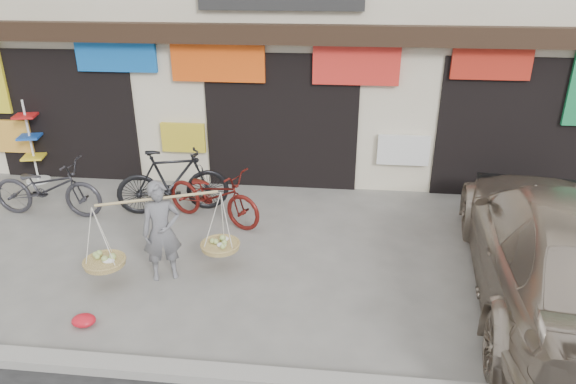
# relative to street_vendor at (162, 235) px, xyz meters

# --- Properties ---
(ground) EXTENTS (70.00, 70.00, 0.00)m
(ground) POSITION_rel_street_vendor_xyz_m (1.27, 0.08, -0.68)
(ground) COLOR slate
(ground) RESTS_ON ground
(kerb) EXTENTS (70.00, 0.25, 0.12)m
(kerb) POSITION_rel_street_vendor_xyz_m (1.27, -1.92, -0.62)
(kerb) COLOR gray
(kerb) RESTS_ON ground
(shophouse_block) EXTENTS (14.00, 6.32, 7.00)m
(shophouse_block) POSITION_rel_street_vendor_xyz_m (1.27, 6.50, 2.77)
(shophouse_block) COLOR beige
(shophouse_block) RESTS_ON ground
(street_vendor) EXTENTS (2.06, 1.20, 1.50)m
(street_vendor) POSITION_rel_street_vendor_xyz_m (0.00, 0.00, 0.00)
(street_vendor) COLOR slate
(street_vendor) RESTS_ON ground
(bike_0) EXTENTS (2.03, 0.72, 1.07)m
(bike_0) POSITION_rel_street_vendor_xyz_m (-2.76, 1.77, -0.15)
(bike_0) COLOR #2D2D32
(bike_0) RESTS_ON ground
(bike_1) EXTENTS (2.09, 1.13, 1.21)m
(bike_1) POSITION_rel_street_vendor_xyz_m (-0.55, 2.15, -0.08)
(bike_1) COLOR black
(bike_1) RESTS_ON ground
(bike_2) EXTENTS (2.04, 1.38, 1.01)m
(bike_2) POSITION_rel_street_vendor_xyz_m (0.27, 1.84, -0.18)
(bike_2) COLOR #55120E
(bike_2) RESTS_ON ground
(suv) EXTENTS (2.99, 5.93, 1.65)m
(suv) POSITION_rel_street_vendor_xyz_m (5.44, -0.04, 0.14)
(suv) COLOR #A79887
(suv) RESTS_ON ground
(display_rack) EXTENTS (0.50, 0.50, 1.75)m
(display_rack) POSITION_rel_street_vendor_xyz_m (-3.90, 3.26, 0.02)
(display_rack) COLOR silver
(display_rack) RESTS_ON ground
(red_bag) EXTENTS (0.31, 0.25, 0.14)m
(red_bag) POSITION_rel_street_vendor_xyz_m (-0.67, -1.20, -0.61)
(red_bag) COLOR red
(red_bag) RESTS_ON ground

